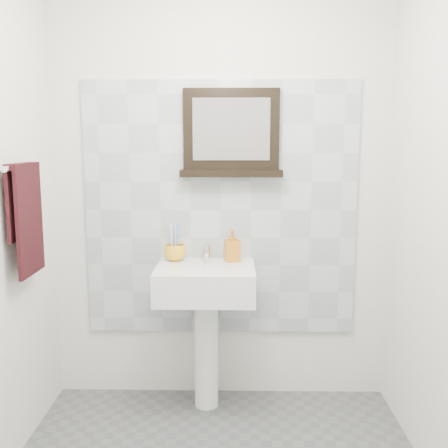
{
  "coord_description": "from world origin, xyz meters",
  "views": [
    {
      "loc": [
        0.07,
        -1.99,
        1.55
      ],
      "look_at": [
        0.03,
        0.55,
        1.15
      ],
      "focal_mm": 42.0,
      "sensor_mm": 36.0,
      "label": 1
    }
  ],
  "objects_px": {
    "framed_mirror": "(231,135)",
    "hand_towel": "(26,210)",
    "toothbrush_cup": "(175,253)",
    "soap_dispenser": "(232,246)",
    "pedestal_sink": "(206,297)"
  },
  "relations": [
    {
      "from": "soap_dispenser",
      "to": "hand_towel",
      "type": "xyz_separation_m",
      "value": [
        -1.01,
        -0.46,
        0.27
      ]
    },
    {
      "from": "toothbrush_cup",
      "to": "framed_mirror",
      "type": "xyz_separation_m",
      "value": [
        0.33,
        0.06,
        0.68
      ]
    },
    {
      "from": "toothbrush_cup",
      "to": "framed_mirror",
      "type": "height_order",
      "value": "framed_mirror"
    },
    {
      "from": "framed_mirror",
      "to": "soap_dispenser",
      "type": "bearing_deg",
      "value": -84.85
    },
    {
      "from": "toothbrush_cup",
      "to": "framed_mirror",
      "type": "distance_m",
      "value": 0.75
    },
    {
      "from": "soap_dispenser",
      "to": "toothbrush_cup",
      "type": "bearing_deg",
      "value": 164.99
    },
    {
      "from": "pedestal_sink",
      "to": "hand_towel",
      "type": "height_order",
      "value": "hand_towel"
    },
    {
      "from": "framed_mirror",
      "to": "hand_towel",
      "type": "xyz_separation_m",
      "value": [
        -1.0,
        -0.53,
        -0.37
      ]
    },
    {
      "from": "soap_dispenser",
      "to": "framed_mirror",
      "type": "bearing_deg",
      "value": 80.94
    },
    {
      "from": "pedestal_sink",
      "to": "toothbrush_cup",
      "type": "relative_size",
      "value": 7.91
    },
    {
      "from": "pedestal_sink",
      "to": "framed_mirror",
      "type": "distance_m",
      "value": 0.94
    },
    {
      "from": "soap_dispenser",
      "to": "hand_towel",
      "type": "bearing_deg",
      "value": -169.67
    },
    {
      "from": "hand_towel",
      "to": "pedestal_sink",
      "type": "bearing_deg",
      "value": 21.52
    },
    {
      "from": "soap_dispenser",
      "to": "framed_mirror",
      "type": "height_order",
      "value": "framed_mirror"
    },
    {
      "from": "framed_mirror",
      "to": "hand_towel",
      "type": "relative_size",
      "value": 1.07
    }
  ]
}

